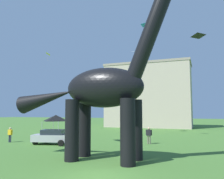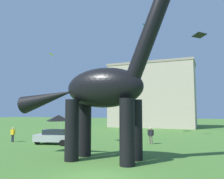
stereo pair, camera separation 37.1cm
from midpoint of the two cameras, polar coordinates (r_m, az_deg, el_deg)
ground_plane at (r=13.04m, az=-3.28°, el=-20.61°), size 240.00×240.00×0.00m
dinosaur_sculpture at (r=16.94m, az=-1.54°, el=0.44°), size 13.65×2.89×14.27m
parked_sedan_left at (r=26.04m, az=-13.35°, el=-11.10°), size 4.51×2.79×1.55m
person_strolling_adult at (r=29.37m, az=-22.70°, el=-9.78°), size 0.62×0.28×1.67m
person_vendor_side at (r=25.78m, az=9.82°, el=-10.62°), size 0.67×0.29×1.78m
festival_canopy_tent at (r=35.05m, az=-12.61°, el=-6.81°), size 3.15×3.15×3.00m
kite_near_low at (r=21.36m, az=21.02°, el=12.26°), size 1.29×1.32×0.19m
kite_trailing at (r=37.53m, az=-0.56°, el=-1.59°), size 1.08×1.08×1.29m
kite_high_right at (r=38.11m, az=7.10°, el=9.06°), size 1.95×2.00×2.05m
kite_high_left at (r=32.83m, az=8.96°, el=15.38°), size 1.25×1.05×0.27m
kite_drifting at (r=46.10m, az=-14.35°, el=8.30°), size 1.20×1.29×1.42m
background_building_block at (r=54.96m, az=9.95°, el=-1.41°), size 19.29×9.08×14.56m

